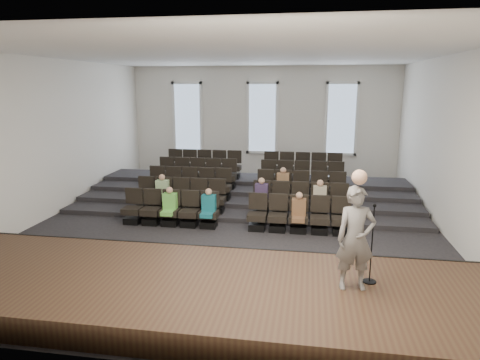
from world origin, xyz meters
name	(u,v)px	position (x,y,z in m)	size (l,w,h in m)	color
ground	(236,222)	(0.00, 0.00, 0.00)	(14.00, 14.00, 0.00)	black
ceiling	(236,54)	(0.00, 0.00, 5.01)	(12.00, 14.00, 0.02)	white
wall_back	(262,122)	(0.00, 7.02, 2.50)	(12.00, 0.04, 5.00)	silver
wall_front	(150,207)	(0.00, -7.02, 2.50)	(12.00, 0.04, 5.00)	silver
wall_left	(51,138)	(-6.02, 0.00, 2.50)	(0.04, 14.00, 5.00)	silver
wall_right	(451,147)	(6.02, 0.00, 2.50)	(0.04, 14.00, 5.00)	silver
stage	(191,291)	(0.00, -5.10, 0.25)	(11.80, 3.60, 0.50)	#3C2B1A
stage_lip	(212,256)	(0.00, -3.33, 0.25)	(11.80, 0.06, 0.52)	black
risers	(250,192)	(0.00, 3.17, 0.20)	(11.80, 4.80, 0.60)	black
seating_rows	(244,189)	(0.00, 1.54, 0.68)	(6.80, 4.70, 1.67)	black
windows	(262,118)	(0.00, 6.95, 2.70)	(8.44, 0.10, 3.24)	white
audience	(243,197)	(0.19, 0.15, 0.79)	(5.45, 2.64, 1.10)	#6CC950
speaker	(356,239)	(3.04, -4.95, 1.46)	(0.70, 0.46, 1.92)	slate
mic_stand	(371,259)	(3.38, -4.65, 0.96)	(0.26, 0.26, 1.54)	black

